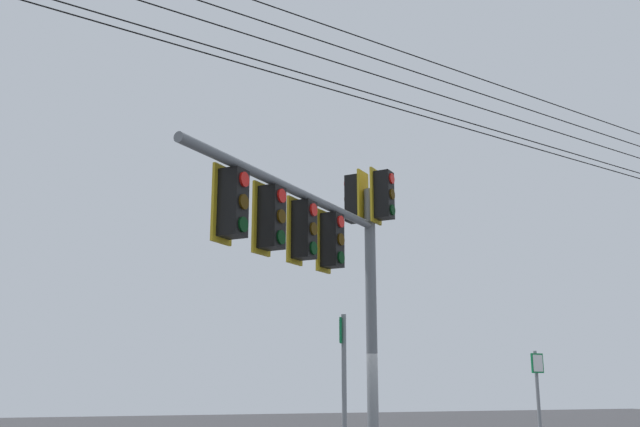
{
  "coord_description": "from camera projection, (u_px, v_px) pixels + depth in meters",
  "views": [
    {
      "loc": [
        11.56,
        -4.58,
        2.08
      ],
      "look_at": [
        1.14,
        -1.54,
        4.66
      ],
      "focal_mm": 38.87,
      "sensor_mm": 36.0,
      "label": 1
    }
  ],
  "objects": [
    {
      "name": "signal_mast_assembly",
      "position": [
        330.0,
        243.0,
        11.38
      ],
      "size": [
        4.44,
        4.34,
        5.91
      ],
      "color": "slate",
      "rests_on": "ground"
    },
    {
      "name": "route_sign_primary",
      "position": [
        344.0,
        402.0,
        9.84
      ],
      "size": [
        0.26,
        0.14,
        2.98
      ],
      "color": "slate",
      "rests_on": "ground"
    },
    {
      "name": "route_sign_secondary",
      "position": [
        539.0,
        402.0,
        13.88
      ],
      "size": [
        0.15,
        0.35,
        2.61
      ],
      "color": "slate",
      "rests_on": "ground"
    },
    {
      "name": "overhead_wire_span",
      "position": [
        409.0,
        85.0,
        14.18
      ],
      "size": [
        6.93,
        22.37,
        1.7
      ],
      "color": "black"
    }
  ]
}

